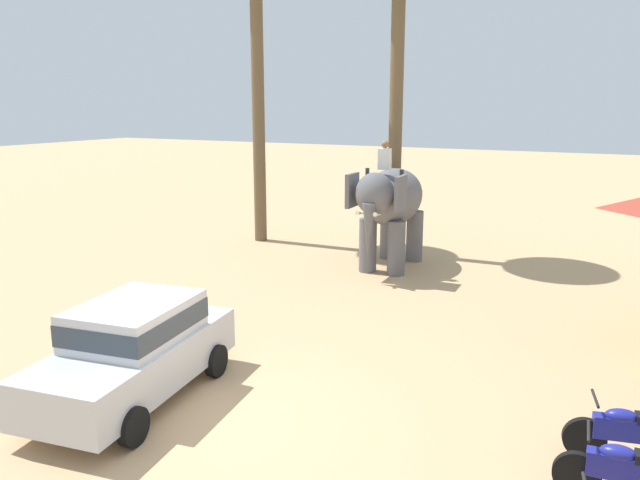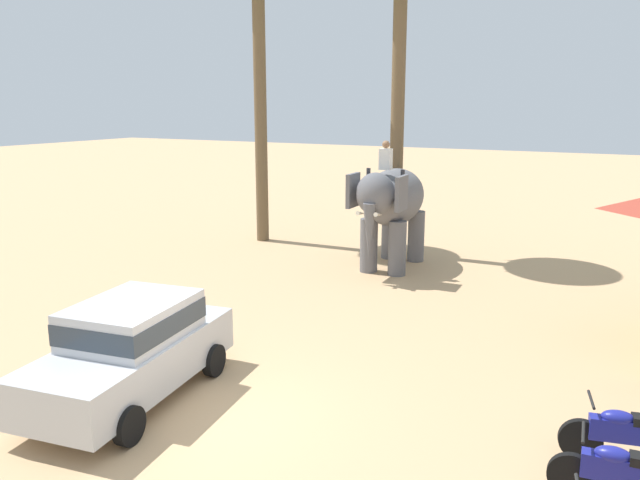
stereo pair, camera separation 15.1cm
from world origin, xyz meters
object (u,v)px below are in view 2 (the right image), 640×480
at_px(car_sedan_foreground, 132,346).
at_px(elephant_with_mahout, 392,203).
at_px(motorcycle_fourth_in_row, 624,474).
at_px(motorcycle_far_in_row, 628,435).

distance_m(car_sedan_foreground, elephant_with_mahout, 10.18).
bearing_deg(motorcycle_fourth_in_row, motorcycle_far_in_row, 90.48).
xyz_separation_m(motorcycle_fourth_in_row, motorcycle_far_in_row, (-0.01, 1.07, 0.00)).
bearing_deg(motorcycle_fourth_in_row, car_sedan_foreground, -175.55).
relative_size(elephant_with_mahout, motorcycle_far_in_row, 2.19).
distance_m(car_sedan_foreground, motorcycle_fourth_in_row, 7.56).
bearing_deg(elephant_with_mahout, motorcycle_far_in_row, -50.87).
height_order(car_sedan_foreground, motorcycle_fourth_in_row, car_sedan_foreground).
xyz_separation_m(elephant_with_mahout, motorcycle_fourth_in_row, (6.88, -9.52, -1.53)).
distance_m(elephant_with_mahout, motorcycle_fourth_in_row, 11.84).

